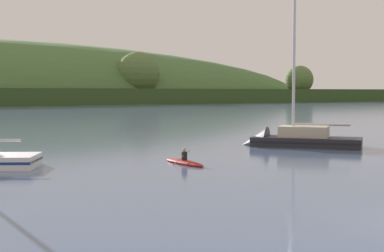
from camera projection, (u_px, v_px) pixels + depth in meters
name	position (u px, v px, depth m)	size (l,w,h in m)	color
sailboat_near_mooring	(292.00, 144.00, 41.10)	(8.20, 8.45, 14.99)	#232328
canoe_with_paddler	(184.00, 162.00, 31.02)	(1.49, 3.78, 1.02)	maroon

